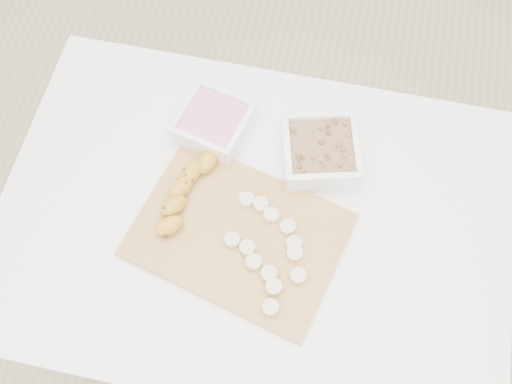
% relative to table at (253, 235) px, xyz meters
% --- Properties ---
extents(ground, '(3.50, 3.50, 0.00)m').
position_rel_table_xyz_m(ground, '(0.00, 0.00, -0.65)').
color(ground, '#C6AD89').
rests_on(ground, ground).
extents(table, '(1.00, 0.70, 0.75)m').
position_rel_table_xyz_m(table, '(0.00, 0.00, 0.00)').
color(table, white).
rests_on(table, ground).
extents(bowl_yogurt, '(0.16, 0.16, 0.06)m').
position_rel_table_xyz_m(bowl_yogurt, '(-0.12, 0.17, 0.13)').
color(bowl_yogurt, white).
rests_on(bowl_yogurt, table).
extents(bowl_granola, '(0.18, 0.18, 0.07)m').
position_rel_table_xyz_m(bowl_granola, '(0.10, 0.15, 0.13)').
color(bowl_granola, white).
rests_on(bowl_granola, table).
extents(cutting_board, '(0.44, 0.36, 0.01)m').
position_rel_table_xyz_m(cutting_board, '(-0.02, -0.04, 0.10)').
color(cutting_board, '#B47845').
rests_on(cutting_board, table).
extents(banana, '(0.13, 0.20, 0.03)m').
position_rel_table_xyz_m(banana, '(-0.14, 0.01, 0.13)').
color(banana, '#BF8620').
rests_on(banana, cutting_board).
extents(banana_slices, '(0.16, 0.23, 0.02)m').
position_rel_table_xyz_m(banana_slices, '(0.04, -0.06, 0.12)').
color(banana_slices, beige).
rests_on(banana_slices, cutting_board).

